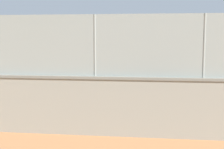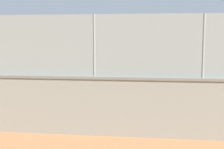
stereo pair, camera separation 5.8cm
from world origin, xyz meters
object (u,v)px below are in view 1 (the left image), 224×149
(player_crossing_court, at_px, (171,77))
(player_baseline_waiting, at_px, (173,72))
(sports_ball, at_px, (21,80))
(player_near_wall_returning, at_px, (31,83))

(player_crossing_court, xyz_separation_m, player_baseline_waiting, (-0.26, -2.67, -0.04))
(player_baseline_waiting, bearing_deg, sports_ball, 44.78)
(player_baseline_waiting, bearing_deg, player_crossing_court, 84.46)
(player_crossing_court, bearing_deg, player_near_wall_returning, 25.50)
(player_near_wall_returning, relative_size, sports_ball, 7.03)
(player_near_wall_returning, height_order, player_crossing_court, player_crossing_court)
(player_crossing_court, xyz_separation_m, sports_ball, (6.31, 3.85, 0.27))
(player_crossing_court, relative_size, sports_ball, 7.04)
(player_near_wall_returning, bearing_deg, player_crossing_court, -154.50)
(player_near_wall_returning, bearing_deg, player_baseline_waiting, -139.00)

